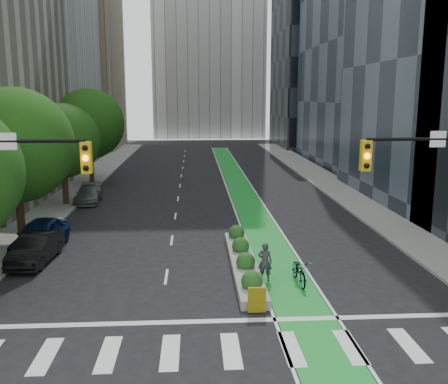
{
  "coord_description": "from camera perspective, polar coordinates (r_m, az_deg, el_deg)",
  "views": [
    {
      "loc": [
        -1.15,
        -16.1,
        8.23
      ],
      "look_at": [
        0.49,
        11.1,
        3.0
      ],
      "focal_mm": 40.0,
      "sensor_mm": 36.0,
      "label": 1
    }
  ],
  "objects": [
    {
      "name": "tree_mid",
      "position": [
        29.9,
        -22.77,
        4.91
      ],
      "size": [
        6.4,
        6.4,
        8.78
      ],
      "color": "black",
      "rests_on": "ground"
    },
    {
      "name": "building_tan_far",
      "position": [
        84.37,
        -16.85,
        13.66
      ],
      "size": [
        14.0,
        16.0,
        26.0
      ],
      "primitive_type": "cube",
      "color": "tan",
      "rests_on": "ground"
    },
    {
      "name": "sidewalk_right",
      "position": [
        43.86,
        13.78,
        -0.17
      ],
      "size": [
        3.6,
        90.0,
        0.15
      ],
      "primitive_type": "cube",
      "color": "gray",
      "rests_on": "ground"
    },
    {
      "name": "parked_car_left_near",
      "position": [
        28.8,
        -20.25,
        -4.65
      ],
      "size": [
        2.34,
        5.17,
        1.72
      ],
      "primitive_type": "imported",
      "rotation": [
        0.0,
        0.0,
        -0.06
      ],
      "color": "#0B1B45",
      "rests_on": "ground"
    },
    {
      "name": "ground",
      "position": [
        18.12,
        0.58,
        -16.15
      ],
      "size": [
        160.0,
        160.0,
        0.0
      ],
      "primitive_type": "plane",
      "color": "black",
      "rests_on": "ground"
    },
    {
      "name": "median_planter",
      "position": [
        24.55,
        2.24,
        -7.81
      ],
      "size": [
        1.2,
        10.26,
        1.1
      ],
      "color": "gray",
      "rests_on": "ground"
    },
    {
      "name": "parked_car_left_mid",
      "position": [
        26.89,
        -20.72,
        -6.06
      ],
      "size": [
        1.8,
        4.52,
        1.46
      ],
      "primitive_type": "imported",
      "rotation": [
        0.0,
        0.0,
        -0.06
      ],
      "color": "black",
      "rests_on": "ground"
    },
    {
      "name": "cyclist",
      "position": [
        22.83,
        4.7,
        -7.94
      ],
      "size": [
        0.74,
        0.6,
        1.77
      ],
      "primitive_type": "imported",
      "rotation": [
        0.0,
        0.0,
        2.84
      ],
      "color": "#312E37",
      "rests_on": "ground"
    },
    {
      "name": "tree_midfar",
      "position": [
        39.49,
        -17.98,
        5.57
      ],
      "size": [
        5.6,
        5.6,
        7.76
      ],
      "color": "black",
      "rests_on": "ground"
    },
    {
      "name": "parked_car_left_far",
      "position": [
        40.7,
        -15.24,
        -0.24
      ],
      "size": [
        2.14,
        4.68,
        1.33
      ],
      "primitive_type": "imported",
      "rotation": [
        0.0,
        0.0,
        0.06
      ],
      "color": "slate",
      "rests_on": "ground"
    },
    {
      "name": "bike_lane_paint",
      "position": [
        47.01,
        1.66,
        0.79
      ],
      "size": [
        2.2,
        70.0,
        0.01
      ],
      "primitive_type": "cube",
      "color": "green",
      "rests_on": "ground"
    },
    {
      "name": "bicycle",
      "position": [
        22.79,
        8.61,
        -8.9
      ],
      "size": [
        0.84,
        2.2,
        1.14
      ],
      "primitive_type": "imported",
      "rotation": [
        0.0,
        0.0,
        0.04
      ],
      "color": "gray",
      "rests_on": "ground"
    },
    {
      "name": "building_dark_end",
      "position": [
        86.91,
        10.98,
        14.48
      ],
      "size": [
        14.0,
        18.0,
        28.0
      ],
      "primitive_type": "cube",
      "color": "black",
      "rests_on": "ground"
    },
    {
      "name": "tree_far",
      "position": [
        49.17,
        -15.15,
        7.54
      ],
      "size": [
        6.6,
        6.6,
        9.0
      ],
      "color": "black",
      "rests_on": "ground"
    },
    {
      "name": "sidewalk_left",
      "position": [
        43.24,
        -17.65,
        -0.52
      ],
      "size": [
        3.6,
        90.0,
        0.15
      ],
      "primitive_type": "cube",
      "color": "gray",
      "rests_on": "ground"
    }
  ]
}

